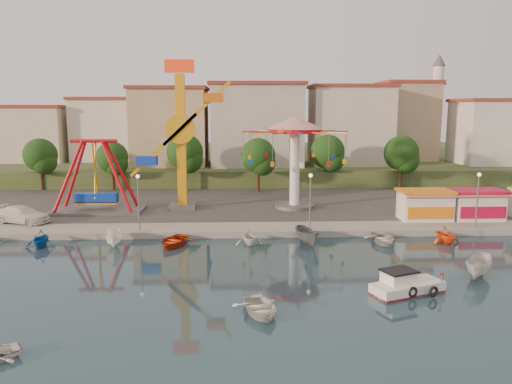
{
  "coord_description": "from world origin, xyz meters",
  "views": [
    {
      "loc": [
        1.12,
        -32.79,
        11.92
      ],
      "look_at": [
        2.93,
        14.0,
        4.0
      ],
      "focal_mm": 35.0,
      "sensor_mm": 36.0,
      "label": 1
    }
  ],
  "objects_px": {
    "kamikaze_tower": "(184,140)",
    "rowboat_a": "(260,307)",
    "van": "(22,215)",
    "cabin_motorboat": "(406,286)",
    "pirate_ship_ride": "(96,178)",
    "skiff": "(479,267)",
    "wave_swinger": "(295,141)"
  },
  "relations": [
    {
      "from": "kamikaze_tower",
      "to": "rowboat_a",
      "type": "distance_m",
      "value": 30.11
    },
    {
      "from": "rowboat_a",
      "to": "van",
      "type": "relative_size",
      "value": 0.66
    },
    {
      "from": "cabin_motorboat",
      "to": "rowboat_a",
      "type": "height_order",
      "value": "cabin_motorboat"
    },
    {
      "from": "pirate_ship_ride",
      "to": "rowboat_a",
      "type": "bearing_deg",
      "value": -58.14
    },
    {
      "from": "skiff",
      "to": "van",
      "type": "xyz_separation_m",
      "value": [
        -38.58,
        16.09,
        0.66
      ]
    },
    {
      "from": "kamikaze_tower",
      "to": "cabin_motorboat",
      "type": "relative_size",
      "value": 3.2
    },
    {
      "from": "van",
      "to": "rowboat_a",
      "type": "bearing_deg",
      "value": -114.44
    },
    {
      "from": "rowboat_a",
      "to": "cabin_motorboat",
      "type": "bearing_deg",
      "value": 2.27
    },
    {
      "from": "skiff",
      "to": "rowboat_a",
      "type": "bearing_deg",
      "value": -122.91
    },
    {
      "from": "cabin_motorboat",
      "to": "van",
      "type": "height_order",
      "value": "van"
    },
    {
      "from": "skiff",
      "to": "wave_swinger",
      "type": "bearing_deg",
      "value": 152.52
    },
    {
      "from": "kamikaze_tower",
      "to": "wave_swinger",
      "type": "distance_m",
      "value": 12.34
    },
    {
      "from": "kamikaze_tower",
      "to": "skiff",
      "type": "height_order",
      "value": "kamikaze_tower"
    },
    {
      "from": "cabin_motorboat",
      "to": "rowboat_a",
      "type": "bearing_deg",
      "value": 175.12
    },
    {
      "from": "pirate_ship_ride",
      "to": "skiff",
      "type": "xyz_separation_m",
      "value": [
        32.56,
        -21.14,
        -3.62
      ]
    },
    {
      "from": "cabin_motorboat",
      "to": "pirate_ship_ride",
      "type": "bearing_deg",
      "value": 116.01
    },
    {
      "from": "kamikaze_tower",
      "to": "skiff",
      "type": "xyz_separation_m",
      "value": [
        22.94,
        -22.42,
        -7.67
      ]
    },
    {
      "from": "wave_swinger",
      "to": "rowboat_a",
      "type": "height_order",
      "value": "wave_swinger"
    },
    {
      "from": "pirate_ship_ride",
      "to": "rowboat_a",
      "type": "xyz_separation_m",
      "value": [
        16.69,
        -26.86,
        -4.0
      ]
    },
    {
      "from": "pirate_ship_ride",
      "to": "kamikaze_tower",
      "type": "xyz_separation_m",
      "value": [
        9.62,
        1.28,
        4.05
      ]
    },
    {
      "from": "skiff",
      "to": "van",
      "type": "height_order",
      "value": "van"
    },
    {
      "from": "kamikaze_tower",
      "to": "rowboat_a",
      "type": "height_order",
      "value": "kamikaze_tower"
    },
    {
      "from": "rowboat_a",
      "to": "van",
      "type": "xyz_separation_m",
      "value": [
        -22.71,
        21.81,
        1.04
      ]
    },
    {
      "from": "van",
      "to": "skiff",
      "type": "bearing_deg",
      "value": -93.24
    },
    {
      "from": "pirate_ship_ride",
      "to": "wave_swinger",
      "type": "bearing_deg",
      "value": 3.5
    },
    {
      "from": "kamikaze_tower",
      "to": "skiff",
      "type": "distance_m",
      "value": 32.98
    },
    {
      "from": "cabin_motorboat",
      "to": "van",
      "type": "distance_m",
      "value": 37.48
    },
    {
      "from": "kamikaze_tower",
      "to": "cabin_motorboat",
      "type": "distance_m",
      "value": 31.3
    },
    {
      "from": "van",
      "to": "pirate_ship_ride",
      "type": "bearing_deg",
      "value": -30.61
    },
    {
      "from": "pirate_ship_ride",
      "to": "wave_swinger",
      "type": "height_order",
      "value": "wave_swinger"
    },
    {
      "from": "kamikaze_tower",
      "to": "rowboat_a",
      "type": "relative_size",
      "value": 4.33
    },
    {
      "from": "wave_swinger",
      "to": "van",
      "type": "height_order",
      "value": "wave_swinger"
    }
  ]
}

